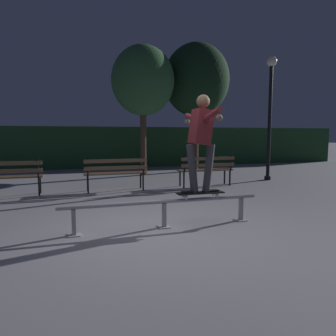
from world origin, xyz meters
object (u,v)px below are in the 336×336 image
Objects in this scene: skateboarder at (201,135)px; tree_far_right at (196,80)px; grind_rail at (164,207)px; tree_behind_benches at (143,81)px; park_bench_left_center at (116,171)px; skateboard at (200,193)px; lamp_post_right at (270,102)px; park_bench_right_center at (206,168)px; park_bench_leftmost at (6,174)px.

tree_far_right is (2.70, 6.90, 2.14)m from skateboarder.
tree_far_right reaches higher than skateboarder.
grind_rail is at bearing 180.00° from skateboarder.
grind_rail is at bearing -115.64° from tree_far_right.
grind_rail is at bearing -99.34° from tree_behind_benches.
park_bench_left_center reaches higher than grind_rail.
grind_rail is 4.09× the size of skateboard.
skateboarder reaches higher than park_bench_left_center.
park_bench_left_center is at bearing 95.78° from grind_rail.
tree_behind_benches is (1.03, 6.25, 3.01)m from grind_rail.
tree_behind_benches is 1.17× the size of lamp_post_right.
tree_behind_benches is (0.41, 6.25, 1.89)m from skateboarder.
skateboard is at bearing 0.00° from grind_rail.
grind_rail is 3.37m from park_bench_left_center.
tree_far_right is at bearing 68.62° from skateboard.
skateboard is 0.49× the size of park_bench_right_center.
park_bench_left_center is at bearing -173.29° from lamp_post_right.
skateboarder is 3.59m from park_bench_left_center.
tree_far_right is at bearing 114.03° from lamp_post_right.
park_bench_leftmost is 5.62m from tree_behind_benches.
park_bench_left_center is at bearing 0.00° from park_bench_leftmost.
park_bench_left_center is 4.27m from tree_behind_benches.
grind_rail is 4.01m from park_bench_right_center.
grind_rail is 7.02m from tree_behind_benches.
tree_far_right is at bearing 44.27° from park_bench_left_center.
tree_far_right reaches higher than park_bench_left_center.
park_bench_left_center is at bearing -135.73° from tree_far_right.
tree_far_right is (6.20, 3.56, 3.05)m from park_bench_leftmost.
skateboard is at bearing 178.98° from skateboarder.
park_bench_leftmost is at bearing -143.36° from tree_behind_benches.
tree_behind_benches is (-1.18, 2.91, 2.80)m from park_bench_right_center.
park_bench_left_center is 5.38m from lamp_post_right.
tree_far_right is at bearing 64.36° from grind_rail.
park_bench_left_center and park_bench_right_center have the same top height.
park_bench_left_center is at bearing 180.00° from park_bench_right_center.
grind_rail is at bearing -139.73° from lamp_post_right.
tree_behind_benches is (0.42, 6.25, 2.83)m from skateboard.
skateboard is 5.96m from lamp_post_right.
grind_rail is 4.42m from park_bench_leftmost.
skateboard is 6.87m from tree_behind_benches.
skateboarder is (0.61, -0.00, 1.12)m from grind_rail.
park_bench_right_center is 3.17m from lamp_post_right.
tree_behind_benches reaches higher than park_bench_right_center.
skateboard is (0.61, 0.00, 0.19)m from grind_rail.
tree_far_right reaches higher than lamp_post_right.
grind_rail is 8.32m from tree_far_right.
park_bench_leftmost is 2.55m from park_bench_left_center.
park_bench_leftmost is 0.35× the size of tree_behind_benches.
lamp_post_right is at bearing -65.97° from tree_far_right.
tree_behind_benches is at bearing 86.18° from skateboard.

